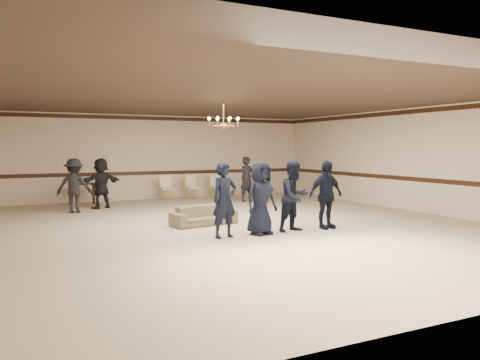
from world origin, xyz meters
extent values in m
cube|color=tan|center=(0.00, 0.00, 0.00)|extent=(12.00, 14.00, 0.01)
cube|color=#31231B|center=(0.00, 0.00, 3.20)|extent=(12.00, 14.00, 0.01)
cube|color=beige|center=(0.00, 7.00, 1.60)|extent=(12.00, 0.01, 3.20)
cube|color=beige|center=(6.00, 0.00, 1.60)|extent=(0.01, 14.00, 3.20)
cube|color=#391D11|center=(0.00, 6.99, 1.00)|extent=(12.00, 0.02, 0.14)
cube|color=#391D11|center=(0.00, 6.99, 3.08)|extent=(12.00, 0.02, 0.14)
imported|color=black|center=(-1.01, -1.32, 0.83)|extent=(0.66, 0.48, 1.66)
imported|color=black|center=(-0.11, -1.32, 0.83)|extent=(0.90, 0.69, 1.66)
imported|color=black|center=(0.79, -1.32, 0.83)|extent=(0.92, 0.78, 1.66)
imported|color=black|center=(1.69, -1.32, 0.83)|extent=(1.00, 0.48, 1.66)
imported|color=brown|center=(-0.79, 0.49, 0.25)|extent=(1.78, 0.93, 0.49)
imported|color=black|center=(-3.49, 4.27, 0.82)|extent=(1.20, 0.92, 1.64)
imported|color=black|center=(-2.59, 4.97, 0.82)|extent=(1.60, 1.01, 1.64)
imported|color=black|center=(2.51, 4.57, 0.82)|extent=(0.67, 0.51, 1.64)
cube|color=black|center=(-3.01, 6.37, 0.37)|extent=(0.90, 0.41, 0.74)
camera|label=1|loc=(-5.17, -10.68, 1.99)|focal=35.30mm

